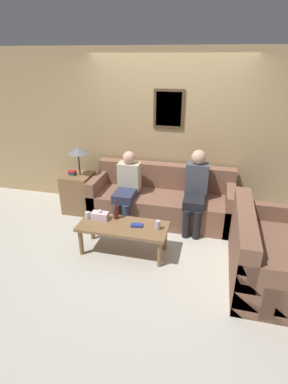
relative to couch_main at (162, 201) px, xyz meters
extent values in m
plane|color=beige|center=(0.00, -0.49, -0.30)|extent=(16.00, 16.00, 0.00)
cube|color=tan|center=(0.00, 0.44, 1.00)|extent=(9.00, 0.06, 2.60)
cube|color=#4C3823|center=(0.00, 0.40, 1.40)|extent=(0.48, 0.02, 0.60)
cube|color=silver|center=(0.00, 0.39, 1.40)|extent=(0.40, 0.01, 0.52)
cube|color=brown|center=(0.00, -0.05, -0.08)|extent=(2.27, 0.82, 0.44)
cube|color=brown|center=(0.00, 0.26, 0.34)|extent=(2.27, 0.20, 0.40)
cube|color=brown|center=(-1.06, -0.05, 0.03)|extent=(0.14, 0.82, 0.66)
cube|color=brown|center=(1.06, -0.05, 0.03)|extent=(0.14, 0.82, 0.66)
cube|color=brown|center=(1.49, -1.15, -0.08)|extent=(0.82, 1.48, 0.44)
cube|color=brown|center=(1.18, -1.15, 0.34)|extent=(0.20, 1.48, 0.40)
cube|color=brown|center=(1.49, -1.82, 0.03)|extent=(0.82, 0.14, 0.66)
cube|color=brown|center=(1.49, -0.48, 0.03)|extent=(0.82, 0.14, 0.66)
cube|color=olive|center=(-0.32, -1.07, 0.10)|extent=(1.19, 0.51, 0.04)
cylinder|color=olive|center=(-0.86, -1.26, -0.11)|extent=(0.06, 0.06, 0.38)
cylinder|color=olive|center=(0.21, -1.26, -0.11)|extent=(0.06, 0.06, 0.38)
cylinder|color=olive|center=(-0.86, -0.88, -0.11)|extent=(0.06, 0.06, 0.38)
cylinder|color=olive|center=(0.21, -0.88, -0.11)|extent=(0.06, 0.06, 0.38)
cube|color=olive|center=(-1.42, -0.10, 0.03)|extent=(0.47, 0.47, 0.66)
cylinder|color=#262628|center=(-1.36, -0.10, 0.55)|extent=(0.02, 0.02, 0.39)
cone|color=slate|center=(-1.36, -0.10, 0.78)|extent=(0.32, 0.32, 0.10)
cube|color=#237547|center=(-1.49, -0.12, 0.37)|extent=(0.09, 0.09, 0.02)
cube|color=navy|center=(-1.49, -0.12, 0.39)|extent=(0.12, 0.09, 0.02)
cube|color=red|center=(-1.49, -0.12, 0.42)|extent=(0.11, 0.09, 0.03)
cylinder|color=#562319|center=(-0.47, -0.92, 0.21)|extent=(0.07, 0.07, 0.19)
cylinder|color=#562319|center=(-0.47, -0.92, 0.35)|extent=(0.03, 0.03, 0.08)
cylinder|color=silver|center=(-0.85, -1.02, 0.17)|extent=(0.07, 0.07, 0.10)
cube|color=navy|center=(-0.14, -1.05, 0.13)|extent=(0.17, 0.10, 0.03)
cylinder|color=#BCBCC1|center=(0.14, -1.06, 0.18)|extent=(0.07, 0.07, 0.12)
cube|color=silver|center=(-0.68, -0.99, 0.17)|extent=(0.23, 0.12, 0.10)
sphere|color=white|center=(-0.68, -0.99, 0.24)|extent=(0.05, 0.05, 0.05)
cube|color=#2D334C|center=(-0.52, -0.32, 0.19)|extent=(0.31, 0.47, 0.14)
cylinder|color=#2D334C|center=(-0.60, -0.55, -0.08)|extent=(0.11, 0.11, 0.44)
cylinder|color=#2D334C|center=(-0.44, -0.55, -0.08)|extent=(0.11, 0.11, 0.44)
cube|color=beige|center=(-0.52, -0.08, 0.41)|extent=(0.34, 0.22, 0.44)
sphere|color=tan|center=(-0.52, -0.08, 0.72)|extent=(0.20, 0.20, 0.20)
cube|color=black|center=(0.54, -0.26, 0.19)|extent=(0.31, 0.49, 0.14)
cylinder|color=black|center=(0.46, -0.51, -0.08)|extent=(0.11, 0.11, 0.44)
cylinder|color=black|center=(0.62, -0.51, -0.08)|extent=(0.11, 0.11, 0.44)
cube|color=#474C56|center=(0.54, -0.02, 0.44)|extent=(0.34, 0.22, 0.50)
sphere|color=tan|center=(0.54, -0.02, 0.79)|extent=(0.22, 0.22, 0.22)
camera|label=1|loc=(0.76, -4.32, 2.18)|focal=28.00mm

